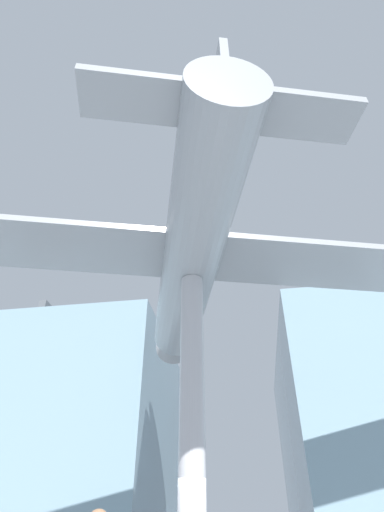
{
  "coord_description": "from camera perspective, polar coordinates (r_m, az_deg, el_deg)",
  "views": [
    {
      "loc": [
        1.33,
        -9.17,
        1.35
      ],
      "look_at": [
        0.0,
        0.0,
        8.15
      ],
      "focal_mm": 28.0,
      "sensor_mm": 36.0,
      "label": 1
    }
  ],
  "objects": [
    {
      "name": "support_pylon_central",
      "position": [
        9.55,
        -0.0,
        -22.29
      ],
      "size": [
        0.58,
        0.58,
        7.32
      ],
      "color": "#B7B7BC",
      "rests_on": "ground_plane"
    },
    {
      "name": "glass_pavilion_left",
      "position": [
        25.17,
        -16.61,
        -25.76
      ],
      "size": [
        10.96,
        14.24,
        11.37
      ],
      "color": "#7593A3",
      "rests_on": "ground_plane"
    },
    {
      "name": "suspended_airplane",
      "position": [
        11.67,
        -0.12,
        -0.56
      ],
      "size": [
        17.1,
        12.54,
        2.6
      ],
      "rotation": [
        0.0,
        0.0,
        0.27
      ],
      "color": "#93999E",
      "rests_on": "support_pylon_central"
    }
  ]
}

